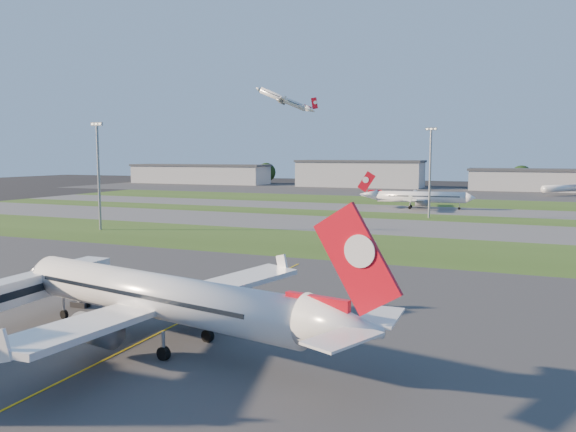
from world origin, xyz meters
The scene contains 23 objects.
ground centered at (0.00, 0.00, 0.00)m, with size 700.00×700.00×0.00m, color black.
apron_near centered at (0.00, 0.00, 0.01)m, with size 300.00×70.00×0.01m, color #333335.
grass_strip_a centered at (0.00, 52.00, 0.01)m, with size 300.00×34.00×0.01m, color #314A18.
taxiway_a centered at (0.00, 85.00, 0.01)m, with size 300.00×32.00×0.01m, color #515154.
grass_strip_b centered at (0.00, 110.00, 0.01)m, with size 300.00×18.00×0.01m, color #314A18.
taxiway_b centered at (0.00, 132.00, 0.01)m, with size 300.00×26.00×0.01m, color #515154.
grass_strip_c centered at (0.00, 165.00, 0.01)m, with size 300.00×40.00×0.01m, color #314A18.
apron_far centered at (0.00, 225.00, 0.01)m, with size 400.00×80.00×0.01m, color #333335.
yellow_line centered at (5.00, 0.00, 0.00)m, with size 0.25×60.00×0.02m, color gold.
jet_bridge centered at (-9.81, -15.24, 4.01)m, with size 4.20×26.90×6.20m.
airliner_parked centered at (6.91, -11.85, 4.57)m, with size 41.29×34.70×13.00m.
airliner_taxiing centered at (7.87, 135.64, 3.94)m, with size 35.93×30.33×11.23m.
airliner_departing centered at (-79.70, 226.15, 47.76)m, with size 31.38×26.44×10.10m.
mini_jet_near centered at (57.42, 224.19, 3.28)m, with size 19.54×23.17×9.48m.
light_mast_west centered at (-55.00, 52.00, 14.81)m, with size 3.20×0.70×25.80m.
light_mast_centre centered at (15.00, 108.00, 14.81)m, with size 3.20×0.70×25.80m.
hangar_far_west centered at (-150.00, 255.00, 6.14)m, with size 91.80×23.00×12.20m.
hangar_west centered at (-45.00, 255.00, 7.64)m, with size 71.40×23.00×15.20m.
hangar_east centered at (55.00, 255.00, 5.64)m, with size 81.60×23.00×11.20m.
tree_far_west centered at (-190.00, 268.00, 6.49)m, with size 11.00×11.00×12.00m.
tree_west centered at (-110.00, 270.00, 7.14)m, with size 12.10×12.10×13.20m.
tree_mid_west centered at (-20.00, 266.00, 5.84)m, with size 9.90×9.90×10.80m.
tree_mid_east centered at (40.00, 269.00, 6.81)m, with size 11.55×11.55×12.60m.
Camera 1 is at (38.08, -55.54, 18.04)m, focal length 35.00 mm.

